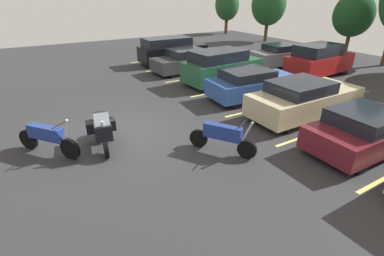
% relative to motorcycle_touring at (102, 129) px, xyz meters
% --- Properties ---
extents(ground, '(44.00, 44.00, 0.10)m').
position_rel_motorcycle_touring_xyz_m(ground, '(-0.60, 0.71, -0.74)').
color(ground, '#2D2D30').
extents(motorcycle_touring, '(2.13, 1.00, 1.46)m').
position_rel_motorcycle_touring_xyz_m(motorcycle_touring, '(0.00, 0.00, 0.00)').
color(motorcycle_touring, black).
rests_on(motorcycle_touring, ground).
extents(motorcycle_second, '(1.94, 1.33, 1.24)m').
position_rel_motorcycle_touring_xyz_m(motorcycle_second, '(2.22, 3.17, -0.12)').
color(motorcycle_second, black).
rests_on(motorcycle_second, ground).
extents(motorcycle_third, '(1.93, 1.56, 1.33)m').
position_rel_motorcycle_touring_xyz_m(motorcycle_third, '(-0.47, -1.57, -0.11)').
color(motorcycle_third, black).
rests_on(motorcycle_third, ground).
extents(parking_stripes, '(19.98, 5.15, 0.01)m').
position_rel_motorcycle_touring_xyz_m(parking_stripes, '(-1.43, 7.51, -0.68)').
color(parking_stripes, '#EAE066').
rests_on(parking_stripes, ground).
extents(car_black, '(1.93, 4.67, 1.80)m').
position_rel_motorcycle_touring_xyz_m(car_black, '(-9.73, 7.40, 0.23)').
color(car_black, black).
rests_on(car_black, ground).
extents(car_charcoal, '(2.12, 4.84, 1.42)m').
position_rel_motorcycle_touring_xyz_m(car_charcoal, '(-7.21, 7.35, -0.00)').
color(car_charcoal, '#38383D').
rests_on(car_charcoal, ground).
extents(car_green, '(2.26, 4.46, 1.82)m').
position_rel_motorcycle_touring_xyz_m(car_green, '(-4.05, 7.59, 0.23)').
color(car_green, '#235638').
rests_on(car_green, ground).
extents(car_blue, '(2.12, 4.43, 1.43)m').
position_rel_motorcycle_touring_xyz_m(car_blue, '(-1.25, 7.39, 0.03)').
color(car_blue, '#2D519E').
rests_on(car_blue, ground).
extents(car_champagne, '(1.95, 4.89, 1.52)m').
position_rel_motorcycle_touring_xyz_m(car_champagne, '(1.47, 7.72, 0.06)').
color(car_champagne, '#C1B289').
rests_on(car_champagne, ground).
extents(car_maroon, '(1.91, 4.25, 1.38)m').
position_rel_motorcycle_touring_xyz_m(car_maroon, '(4.34, 7.25, -0.01)').
color(car_maroon, maroon).
rests_on(car_maroon, ground).
extents(car_far_grey, '(2.13, 4.75, 1.47)m').
position_rel_motorcycle_touring_xyz_m(car_far_grey, '(-5.21, 13.59, 0.04)').
color(car_far_grey, slate).
rests_on(car_far_grey, ground).
extents(car_far_red, '(2.10, 4.55, 1.87)m').
position_rel_motorcycle_touring_xyz_m(car_far_red, '(-2.37, 13.55, 0.24)').
color(car_far_red, maroon).
rests_on(car_far_red, ground).
extents(tree_rear, '(3.29, 3.29, 5.38)m').
position_rel_motorcycle_touring_xyz_m(tree_rear, '(-13.64, 20.01, 2.76)').
color(tree_rear, '#4C3823').
rests_on(tree_rear, ground).
extents(tree_right, '(2.87, 2.87, 4.64)m').
position_rel_motorcycle_touring_xyz_m(tree_right, '(-4.95, 20.14, 2.37)').
color(tree_right, '#4C3823').
rests_on(tree_right, ground).
extents(tree_far_left, '(2.78, 2.78, 4.94)m').
position_rel_motorcycle_touring_xyz_m(tree_far_left, '(-20.52, 20.16, 2.49)').
color(tree_far_left, '#4C3823').
rests_on(tree_far_left, ground).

